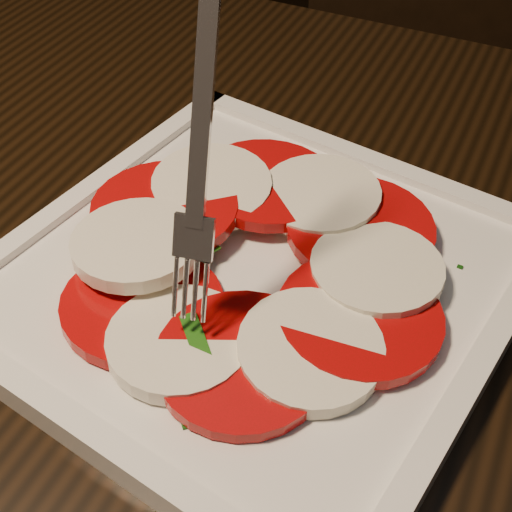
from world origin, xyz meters
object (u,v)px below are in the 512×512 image
at_px(plate, 256,282).
at_px(fork, 206,132).
at_px(table, 152,362).
at_px(chair, 445,89).

height_order(plate, fork, fork).
xyz_separation_m(table, chair, (0.16, 0.66, -0.12)).
height_order(table, chair, chair).
bearing_deg(chair, plate, -106.25).
height_order(chair, fork, fork).
bearing_deg(fork, chair, 78.60).
distance_m(chair, fork, 0.76).
bearing_deg(table, plate, 4.20).
distance_m(table, fork, 0.23).
bearing_deg(table, fork, -12.23).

